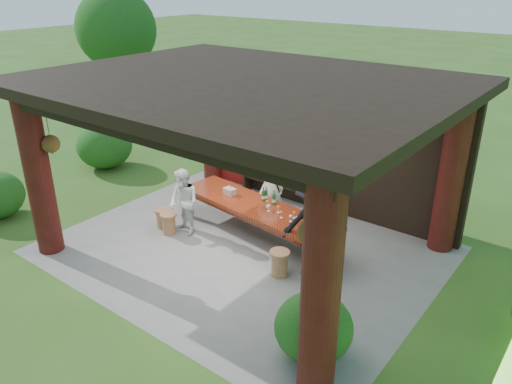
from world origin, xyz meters
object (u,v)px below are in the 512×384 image
Objects in this scene: host at (269,188)px; stool_near_right at (280,263)px; wine_shelf at (287,161)px; guest_man at (313,229)px; tasting_table at (257,210)px; guest_woman at (184,202)px; stool_far_left at (162,218)px; napkin_basket at (230,191)px; stool_near_left at (169,223)px.

stool_near_right is at bearing 120.12° from host.
wine_shelf is 3.27m from guest_man.
tasting_table is 2.70× the size of guest_woman.
guest_woman is at bearing 12.07° from stool_far_left.
tasting_table is at bearing -6.59° from napkin_basket.
stool_near_left is 3.42m from guest_man.
wine_shelf is at bearing 69.47° from stool_near_left.
wine_shelf is 5.59× the size of stool_far_left.
stool_near_left is 0.33× the size of guest_woman.
guest_man is (3.05, 0.26, 0.24)m from guest_woman.
guest_woman reaches higher than stool_near_right.
stool_near_right is at bearing 2.43° from stool_near_left.
stool_far_left is 1.68× the size of napkin_basket.
guest_woman reaches higher than tasting_table.
guest_man reaches higher than stool_far_left.
host reaches higher than stool_near_right.
guest_woman is at bearing -149.87° from tasting_table.
tasting_table is at bearing 161.79° from guest_man.
guest_woman is at bearing 39.40° from host.
stool_near_right is 2.36m from napkin_basket.
stool_far_left is at bearing -154.79° from tasting_table.
stool_near_left is at bearing -124.86° from napkin_basket.
stool_far_left is at bearing -157.54° from guest_woman.
guest_woman reaches higher than stool_near_left.
stool_near_left is (-1.62, -1.03, -0.39)m from tasting_table.
stool_near_right is at bearing -141.28° from guest_man.
stool_near_left is 2.85m from stool_near_right.
stool_near_left is 1.82× the size of napkin_basket.
napkin_basket reaches higher than tasting_table.
tasting_table is 8.30× the size of stool_near_left.
wine_shelf reaches higher than stool_near_right.
wine_shelf is at bearing 105.89° from tasting_table.
guest_woman is 5.61× the size of napkin_basket.
stool_far_left is at bearing -116.92° from wine_shelf.
stool_near_left is at bearing -19.52° from stool_far_left.
wine_shelf is 3.39m from stool_near_right.
host is (-0.17, 0.67, 0.24)m from tasting_table.
stool_near_left is at bearing -110.53° from wine_shelf.
guest_woman is (0.58, 0.12, 0.50)m from stool_far_left.
guest_man is (3.64, 0.39, 0.74)m from stool_far_left.
guest_man is at bearing -13.93° from napkin_basket.
stool_far_left is 1.62m from napkin_basket.
host reaches higher than napkin_basket.
guest_man is at bearing 15.33° from guest_woman.
stool_far_left is at bearing -179.92° from stool_near_right.
napkin_basket is at bearing 173.41° from tasting_table.
wine_shelf is at bearing 122.22° from stool_near_right.
stool_near_left is at bearing -126.18° from guest_woman.
guest_man is (0.47, 0.38, 0.70)m from stool_near_right.
guest_man is (1.69, -0.53, 0.33)m from tasting_table.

